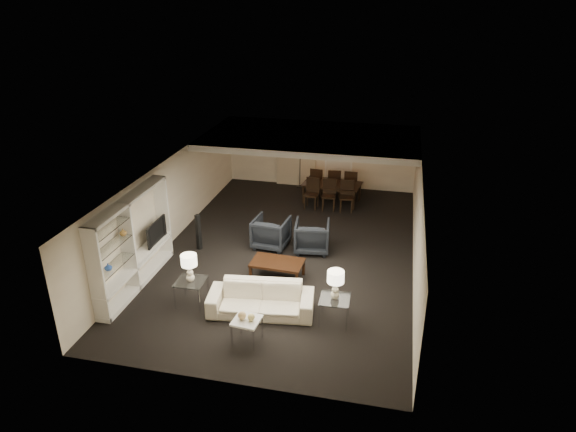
{
  "coord_description": "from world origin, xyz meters",
  "views": [
    {
      "loc": [
        2.85,
        -12.72,
        6.87
      ],
      "look_at": [
        0.0,
        0.0,
        1.1
      ],
      "focal_mm": 32.0,
      "sensor_mm": 36.0,
      "label": 1
    }
  ],
  "objects_px": {
    "chair_nm": "(329,195)",
    "vase_amber": "(123,232)",
    "armchair_left": "(271,232)",
    "chair_fl": "(318,181)",
    "sofa": "(261,299)",
    "marble_table": "(247,330)",
    "table_lamp_right": "(335,285)",
    "vase_blue": "(108,267)",
    "armchair_right": "(312,236)",
    "coffee_table": "(277,270)",
    "chair_fr": "(351,184)",
    "floor_lamp": "(300,163)",
    "chair_nl": "(311,194)",
    "chair_fm": "(334,182)",
    "floor_speaker": "(198,232)",
    "table_lamp_left": "(190,268)",
    "dining_table": "(331,193)",
    "television": "(153,231)",
    "side_table_right": "(334,310)",
    "chair_nr": "(347,197)",
    "pendant_light": "(320,153)",
    "side_table_left": "(192,292)"
  },
  "relations": [
    {
      "from": "armchair_left",
      "to": "armchair_right",
      "type": "bearing_deg",
      "value": -174.58
    },
    {
      "from": "armchair_left",
      "to": "chair_fl",
      "type": "distance_m",
      "value": 4.42
    },
    {
      "from": "table_lamp_right",
      "to": "dining_table",
      "type": "xyz_separation_m",
      "value": [
        -1.08,
        7.03,
        -0.61
      ]
    },
    {
      "from": "chair_fr",
      "to": "armchair_left",
      "type": "bearing_deg",
      "value": 65.44
    },
    {
      "from": "pendant_light",
      "to": "sofa",
      "type": "xyz_separation_m",
      "value": [
        -0.24,
        -6.61,
        -1.57
      ]
    },
    {
      "from": "armchair_right",
      "to": "vase_amber",
      "type": "xyz_separation_m",
      "value": [
        -3.97,
        -3.17,
        1.2
      ]
    },
    {
      "from": "armchair_right",
      "to": "table_lamp_right",
      "type": "distance_m",
      "value": 3.52
    },
    {
      "from": "sofa",
      "to": "chair_nm",
      "type": "bearing_deg",
      "value": 77.27
    },
    {
      "from": "side_table_right",
      "to": "dining_table",
      "type": "xyz_separation_m",
      "value": [
        -1.08,
        7.03,
        0.04
      ]
    },
    {
      "from": "armchair_left",
      "to": "table_lamp_left",
      "type": "bearing_deg",
      "value": 76.99
    },
    {
      "from": "table_lamp_right",
      "to": "armchair_left",
      "type": "bearing_deg",
      "value": 124.88
    },
    {
      "from": "coffee_table",
      "to": "floor_lamp",
      "type": "distance_m",
      "value": 6.79
    },
    {
      "from": "dining_table",
      "to": "table_lamp_right",
      "type": "bearing_deg",
      "value": -73.95
    },
    {
      "from": "side_table_right",
      "to": "vase_amber",
      "type": "distance_m",
      "value": 5.24
    },
    {
      "from": "sofa",
      "to": "floor_speaker",
      "type": "bearing_deg",
      "value": 126.69
    },
    {
      "from": "sofa",
      "to": "table_lamp_left",
      "type": "distance_m",
      "value": 1.81
    },
    {
      "from": "sofa",
      "to": "marble_table",
      "type": "distance_m",
      "value": 1.1
    },
    {
      "from": "side_table_left",
      "to": "floor_speaker",
      "type": "relative_size",
      "value": 0.62
    },
    {
      "from": "armchair_right",
      "to": "side_table_right",
      "type": "bearing_deg",
      "value": 101.66
    },
    {
      "from": "armchair_right",
      "to": "side_table_left",
      "type": "bearing_deg",
      "value": 48.35
    },
    {
      "from": "chair_fm",
      "to": "vase_blue",
      "type": "bearing_deg",
      "value": 56.89
    },
    {
      "from": "sofa",
      "to": "chair_nl",
      "type": "height_order",
      "value": "chair_nl"
    },
    {
      "from": "television",
      "to": "table_lamp_left",
      "type": "bearing_deg",
      "value": -132.09
    },
    {
      "from": "armchair_left",
      "to": "floor_lamp",
      "type": "bearing_deg",
      "value": -82.74
    },
    {
      "from": "marble_table",
      "to": "vase_blue",
      "type": "bearing_deg",
      "value": 172.55
    },
    {
      "from": "chair_nl",
      "to": "chair_fm",
      "type": "bearing_deg",
      "value": 69.53
    },
    {
      "from": "vase_blue",
      "to": "vase_amber",
      "type": "relative_size",
      "value": 1.03
    },
    {
      "from": "armchair_right",
      "to": "floor_lamp",
      "type": "bearing_deg",
      "value": -81.57
    },
    {
      "from": "armchair_right",
      "to": "marble_table",
      "type": "distance_m",
      "value": 4.44
    },
    {
      "from": "chair_nr",
      "to": "floor_lamp",
      "type": "distance_m",
      "value": 2.8
    },
    {
      "from": "vase_amber",
      "to": "floor_speaker",
      "type": "bearing_deg",
      "value": 73.0
    },
    {
      "from": "chair_nm",
      "to": "vase_amber",
      "type": "bearing_deg",
      "value": -127.19
    },
    {
      "from": "floor_speaker",
      "to": "armchair_left",
      "type": "bearing_deg",
      "value": 40.66
    },
    {
      "from": "table_lamp_right",
      "to": "television",
      "type": "bearing_deg",
      "value": 163.64
    },
    {
      "from": "coffee_table",
      "to": "armchair_left",
      "type": "relative_size",
      "value": 1.34
    },
    {
      "from": "table_lamp_right",
      "to": "chair_fr",
      "type": "distance_m",
      "value": 7.71
    },
    {
      "from": "chair_nm",
      "to": "chair_fr",
      "type": "bearing_deg",
      "value": 60.59
    },
    {
      "from": "pendant_light",
      "to": "chair_fl",
      "type": "relative_size",
      "value": 0.5
    },
    {
      "from": "dining_table",
      "to": "chair_nm",
      "type": "height_order",
      "value": "chair_nm"
    },
    {
      "from": "chair_nm",
      "to": "floor_lamp",
      "type": "bearing_deg",
      "value": 121.01
    },
    {
      "from": "side_table_right",
      "to": "chair_fr",
      "type": "bearing_deg",
      "value": 93.56
    },
    {
      "from": "floor_speaker",
      "to": "chair_fr",
      "type": "distance_m",
      "value": 6.28
    },
    {
      "from": "coffee_table",
      "to": "vase_amber",
      "type": "relative_size",
      "value": 7.63
    },
    {
      "from": "pendant_light",
      "to": "chair_nr",
      "type": "bearing_deg",
      "value": -13.13
    },
    {
      "from": "floor_speaker",
      "to": "chair_fl",
      "type": "relative_size",
      "value": 1.03
    },
    {
      "from": "side_table_left",
      "to": "chair_nm",
      "type": "xyz_separation_m",
      "value": [
        2.32,
        6.38,
        0.21
      ]
    },
    {
      "from": "armchair_right",
      "to": "vase_blue",
      "type": "xyz_separation_m",
      "value": [
        -3.97,
        -3.96,
        0.7
      ]
    },
    {
      "from": "marble_table",
      "to": "chair_fr",
      "type": "distance_m",
      "value": 8.87
    },
    {
      "from": "chair_nr",
      "to": "chair_fr",
      "type": "xyz_separation_m",
      "value": [
        0.0,
        1.3,
        0.0
      ]
    },
    {
      "from": "vase_blue",
      "to": "chair_nl",
      "type": "height_order",
      "value": "vase_blue"
    }
  ]
}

